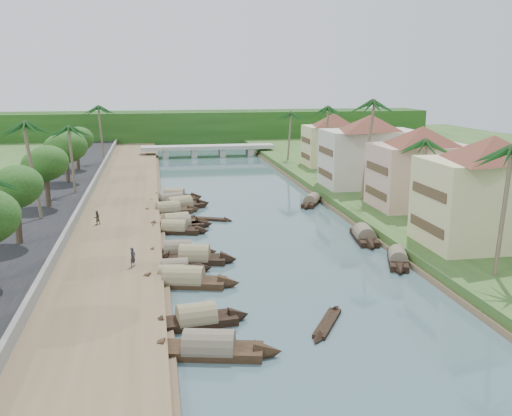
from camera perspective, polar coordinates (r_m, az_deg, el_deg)
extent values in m
plane|color=#3D565C|center=(52.83, 2.74, -5.28)|extent=(220.00, 220.00, 0.00)
cube|color=brown|center=(70.89, -13.69, -0.57)|extent=(10.00, 180.00, 0.80)
cube|color=#284C1E|center=(76.94, 13.28, 0.66)|extent=(16.00, 180.00, 1.20)
cube|color=black|center=(71.89, -20.48, -0.59)|extent=(8.00, 180.00, 1.40)
cube|color=slate|center=(71.08, -17.11, 0.05)|extent=(0.40, 180.00, 1.10)
cube|color=#193E10|center=(144.87, -5.73, 7.92)|extent=(120.00, 4.00, 8.00)
cube|color=#193E10|center=(149.84, -5.89, 8.08)|extent=(120.00, 4.00, 8.00)
cube|color=#193E10|center=(154.81, -6.03, 8.23)|extent=(120.00, 4.00, 8.00)
cube|color=#9A9A90|center=(122.28, -4.84, 6.07)|extent=(28.00, 4.00, 0.80)
cube|color=#9A9A90|center=(121.91, -9.06, 5.42)|extent=(1.20, 3.50, 1.80)
cube|color=#9A9A90|center=(122.17, -6.23, 5.52)|extent=(1.20, 3.50, 1.80)
cube|color=#9A9A90|center=(122.73, -3.42, 5.60)|extent=(1.20, 3.50, 1.80)
cube|color=#9A9A90|center=(123.58, -0.65, 5.68)|extent=(1.20, 3.50, 1.80)
cube|color=#C2BC82|center=(56.98, 22.24, 0.53)|extent=(12.00, 8.00, 8.00)
pyramid|color=brown|center=(56.20, 22.68, 5.61)|extent=(14.85, 14.85, 2.20)
cube|color=#4A3622|center=(54.46, 16.67, -1.75)|extent=(0.10, 6.40, 0.90)
cube|color=#4A3622|center=(53.77, 16.88, 1.55)|extent=(0.10, 6.40, 0.90)
cube|color=tan|center=(71.21, 16.10, 3.09)|extent=(11.00, 8.00, 7.50)
pyramid|color=brown|center=(70.59, 16.34, 6.97)|extent=(14.11, 14.11, 2.20)
cube|color=#4A3622|center=(69.29, 11.87, 1.48)|extent=(0.10, 6.40, 0.90)
cube|color=#4A3622|center=(68.77, 11.99, 3.93)|extent=(0.10, 6.40, 0.90)
cube|color=beige|center=(83.43, 11.27, 4.90)|extent=(13.00, 8.00, 8.00)
pyramid|color=brown|center=(82.89, 11.43, 8.39)|extent=(15.59, 15.59, 2.20)
cube|color=#4A3622|center=(81.58, 6.91, 3.46)|extent=(0.10, 6.40, 0.90)
cube|color=#4A3622|center=(81.12, 6.97, 5.69)|extent=(0.10, 6.40, 0.90)
cube|color=#C2BC82|center=(102.51, 7.72, 6.21)|extent=(10.00, 7.00, 7.00)
pyramid|color=brown|center=(102.09, 7.80, 8.77)|extent=(12.62, 12.62, 2.20)
cube|color=#4A3622|center=(101.30, 4.96, 5.20)|extent=(0.10, 5.60, 0.90)
cube|color=#4A3622|center=(100.97, 4.99, 6.77)|extent=(0.10, 5.60, 0.90)
cube|color=black|center=(35.82, -4.71, -14.17)|extent=(6.84, 3.48, 0.70)
cone|color=black|center=(35.50, 1.30, -14.24)|extent=(2.25, 2.22, 2.04)
cone|color=black|center=(36.42, -10.56, -13.73)|extent=(2.25, 2.22, 2.04)
cylinder|color=#6E6552|center=(35.64, -4.72, -13.62)|extent=(5.35, 3.21, 2.12)
cube|color=black|center=(39.76, -5.96, -11.33)|extent=(5.68, 2.64, 0.70)
cone|color=black|center=(40.37, -1.66, -10.75)|extent=(1.81, 1.95, 1.93)
cone|color=black|center=(39.30, -10.40, -11.65)|extent=(1.81, 1.95, 1.93)
cylinder|color=#8F845B|center=(39.60, -5.98, -10.83)|extent=(4.41, 2.55, 2.03)
cube|color=black|center=(46.99, -7.21, -7.46)|extent=(7.03, 3.77, 0.70)
cone|color=black|center=(46.35, -2.66, -7.55)|extent=(2.35, 2.32, 2.10)
cone|color=black|center=(47.86, -11.63, -7.15)|extent=(2.35, 2.32, 2.10)
cylinder|color=#8F845B|center=(46.86, -7.23, -7.03)|extent=(5.52, 3.44, 2.18)
cube|color=black|center=(49.80, -8.13, -6.30)|extent=(4.81, 1.65, 0.70)
cone|color=black|center=(49.99, -5.08, -6.05)|extent=(1.41, 1.41, 1.52)
cone|color=black|center=(49.71, -11.19, -6.36)|extent=(1.41, 1.41, 1.52)
cylinder|color=#6E6552|center=(49.68, -8.14, -5.88)|extent=(3.68, 1.68, 1.58)
cube|color=black|center=(48.21, -8.42, -6.97)|extent=(4.62, 2.24, 0.70)
cone|color=black|center=(47.90, -5.49, -6.91)|extent=(1.50, 1.55, 1.49)
cone|color=black|center=(48.59, -11.32, -6.82)|extent=(1.50, 1.55, 1.49)
cylinder|color=#8F845B|center=(48.08, -8.44, -6.54)|extent=(3.60, 2.12, 1.56)
cube|color=black|center=(52.50, -6.15, -5.22)|extent=(6.00, 3.28, 0.70)
cone|color=black|center=(52.17, -2.70, -5.19)|extent=(2.04, 2.27, 2.15)
cone|color=black|center=(52.97, -9.55, -5.08)|extent=(2.04, 2.27, 2.15)
cylinder|color=#8F845B|center=(52.39, -6.16, -4.83)|extent=(4.70, 3.09, 2.28)
cube|color=black|center=(54.48, -7.80, -4.59)|extent=(5.52, 2.29, 0.70)
cone|color=black|center=(54.46, -4.64, -4.43)|extent=(1.69, 1.84, 1.91)
cone|color=black|center=(54.63, -10.96, -4.58)|extent=(1.69, 1.84, 1.91)
cylinder|color=#6E6552|center=(54.37, -7.82, -4.21)|extent=(4.25, 2.28, 2.01)
cube|color=black|center=(62.52, -8.14, -2.31)|extent=(5.83, 3.23, 0.70)
cone|color=black|center=(61.83, -5.36, -2.33)|extent=(1.97, 1.96, 1.75)
cone|color=black|center=(63.31, -10.85, -2.14)|extent=(1.97, 1.96, 1.75)
cylinder|color=#8F845B|center=(62.42, -8.15, -1.97)|extent=(4.59, 2.93, 1.82)
cube|color=black|center=(64.81, -7.98, -1.76)|extent=(6.13, 3.41, 0.70)
cone|color=black|center=(65.66, -5.27, -1.42)|extent=(2.10, 2.28, 2.13)
cone|color=black|center=(64.06, -10.76, -1.96)|extent=(2.10, 2.28, 2.13)
cylinder|color=#8F845B|center=(64.71, -7.99, -1.43)|extent=(4.82, 3.18, 2.25)
cube|color=black|center=(64.37, -7.67, -1.85)|extent=(5.51, 1.69, 0.70)
cone|color=black|center=(64.57, -4.97, -1.66)|extent=(1.58, 1.49, 1.65)
cone|color=black|center=(64.28, -10.40, -1.90)|extent=(1.58, 1.49, 1.65)
cylinder|color=#6E6552|center=(64.28, -7.69, -1.52)|extent=(4.21, 1.74, 1.70)
cube|color=black|center=(71.44, -8.77, -0.41)|extent=(6.13, 2.75, 0.70)
cone|color=black|center=(72.01, -6.20, -0.16)|extent=(1.94, 1.97, 1.93)
cone|color=black|center=(70.98, -11.39, -0.53)|extent=(1.94, 1.97, 1.93)
cylinder|color=#8F845B|center=(71.35, -8.78, -0.11)|extent=(4.76, 2.63, 2.02)
cube|color=black|center=(73.73, -7.67, 0.05)|extent=(6.69, 4.37, 0.70)
cone|color=black|center=(75.19, -5.23, 0.42)|extent=(2.43, 2.50, 2.16)
cone|color=black|center=(72.38, -10.20, -0.22)|extent=(2.43, 2.50, 2.16)
cylinder|color=#8F845B|center=(73.65, -7.68, 0.33)|extent=(5.33, 3.90, 2.26)
cube|color=black|center=(77.17, -8.48, 0.60)|extent=(6.46, 3.43, 0.70)
cone|color=black|center=(78.27, -6.08, 0.90)|extent=(2.13, 1.99, 1.76)
cone|color=black|center=(76.18, -10.95, 0.40)|extent=(2.13, 1.99, 1.76)
cylinder|color=#6E6552|center=(77.09, -8.49, 0.87)|extent=(5.07, 3.08, 1.80)
cube|color=black|center=(80.05, -8.16, 1.05)|extent=(5.97, 3.00, 0.70)
cone|color=black|center=(79.55, -5.92, 1.10)|extent=(1.96, 1.98, 1.85)
cone|color=black|center=(80.64, -10.39, 1.12)|extent=(1.96, 1.98, 1.85)
cylinder|color=#8F845B|center=(79.97, -8.17, 1.32)|extent=(4.67, 2.79, 1.93)
cube|color=black|center=(53.69, 13.99, -5.13)|extent=(3.46, 5.88, 0.70)
cone|color=black|center=(56.67, 13.78, -4.08)|extent=(1.91, 2.01, 1.63)
cone|color=black|center=(50.68, 14.23, -6.14)|extent=(1.91, 2.01, 1.63)
cylinder|color=#6E6552|center=(53.57, 14.01, -4.74)|extent=(3.06, 4.64, 1.68)
cube|color=black|center=(60.33, 10.76, -2.97)|extent=(2.73, 6.18, 0.70)
cone|color=black|center=(63.43, 10.12, -2.08)|extent=(1.94, 1.94, 1.90)
cone|color=black|center=(57.21, 11.48, -3.80)|extent=(1.94, 1.94, 1.90)
cylinder|color=#6E6552|center=(60.23, 10.77, -2.62)|extent=(2.61, 4.80, 1.97)
cube|color=black|center=(76.19, 5.58, 0.52)|extent=(4.14, 5.81, 0.70)
cone|color=black|center=(79.22, 6.08, 1.05)|extent=(2.06, 2.12, 1.66)
cone|color=black|center=(73.15, 5.04, 0.07)|extent=(2.06, 2.12, 1.66)
cylinder|color=#6E6552|center=(76.11, 5.59, 0.80)|extent=(3.56, 4.65, 1.70)
cube|color=black|center=(39.96, 7.15, -11.39)|extent=(3.23, 4.59, 0.35)
cone|color=black|center=(42.39, 8.03, -9.95)|extent=(1.37, 1.49, 0.88)
cone|color=black|center=(37.57, 6.14, -13.01)|extent=(1.37, 1.49, 0.88)
cube|color=black|center=(51.88, -8.74, -5.64)|extent=(3.39, 0.96, 0.35)
cone|color=black|center=(52.06, -6.66, -5.51)|extent=(0.88, 0.80, 0.74)
cone|color=black|center=(51.77, -10.82, -5.77)|extent=(0.88, 0.80, 0.74)
cube|color=black|center=(67.70, -4.71, -1.13)|extent=(4.25, 2.59, 0.35)
cone|color=black|center=(66.95, -2.76, -1.26)|extent=(1.33, 1.23, 0.86)
cone|color=black|center=(68.52, -6.61, -1.00)|extent=(1.33, 1.23, 0.86)
cylinder|color=#77654F|center=(48.03, 23.38, -0.40)|extent=(0.81, 0.36, 10.20)
sphere|color=#174618|center=(47.23, 23.91, 5.39)|extent=(3.20, 3.20, 3.20)
cylinder|color=#77654F|center=(62.46, 15.96, 2.46)|extent=(1.15, 0.36, 8.95)
sphere|color=#174618|center=(61.86, 16.20, 6.37)|extent=(3.20, 3.20, 3.20)
cylinder|color=#77654F|center=(73.74, 10.87, 5.69)|extent=(1.57, 0.36, 12.56)
sphere|color=#174618|center=(73.25, 11.07, 10.38)|extent=(3.20, 3.20, 3.20)
cylinder|color=#77654F|center=(93.50, 6.91, 6.75)|extent=(0.92, 0.36, 10.76)
sphere|color=#174618|center=(93.09, 7.00, 9.91)|extent=(3.20, 3.20, 3.20)
cylinder|color=#77654F|center=(65.94, -21.18, 3.49)|extent=(1.44, 0.36, 10.52)
sphere|color=#174618|center=(65.38, -21.54, 7.86)|extent=(3.20, 3.20, 3.20)
cylinder|color=#77654F|center=(79.52, -17.86, 4.61)|extent=(0.67, 0.36, 8.89)
sphere|color=#174618|center=(79.06, -18.08, 7.67)|extent=(3.20, 3.20, 3.20)
cylinder|color=#77654F|center=(109.29, 3.28, 7.20)|extent=(0.91, 0.36, 8.88)
sphere|color=#174618|center=(108.95, 3.31, 9.43)|extent=(3.20, 3.20, 3.20)
cylinder|color=#77654F|center=(107.88, -15.15, 7.14)|extent=(0.87, 0.36, 10.09)
sphere|color=#174618|center=(107.54, -15.30, 9.70)|extent=(3.20, 3.20, 3.20)
cylinder|color=#4E3A2D|center=(57.19, -22.68, -1.56)|extent=(0.60, 0.60, 3.63)
ellipsoid|color=#193E10|center=(56.48, -22.99, 1.86)|extent=(4.53, 4.53, 3.73)
cylinder|color=#4E3A2D|center=(72.27, -20.10, 1.48)|extent=(0.60, 0.60, 3.54)
ellipsoid|color=#193E10|center=(71.72, -20.31, 4.13)|extent=(4.79, 4.79, 3.94)
cylinder|color=#4E3A2D|center=(88.53, -18.33, 3.58)|extent=(0.60, 0.60, 3.51)
ellipsoid|color=#193E10|center=(88.09, -18.49, 5.73)|extent=(5.48, 5.48, 4.50)
cylinder|color=#4E3A2D|center=(100.65, -17.39, 4.65)|extent=(0.60, 0.60, 3.33)
ellipsoid|color=#193E10|center=(100.27, -17.51, 6.45)|extent=(4.96, 4.96, 4.08)
cylinder|color=#4E3A2D|center=(85.80, 14.30, 3.51)|extent=(0.60, 0.60, 3.79)
ellipsoid|color=#193E10|center=(85.31, 14.43, 5.91)|extent=(4.91, 4.91, 4.04)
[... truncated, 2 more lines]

